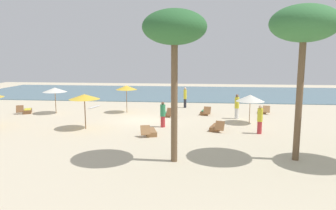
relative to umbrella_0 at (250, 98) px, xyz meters
name	(u,v)px	position (x,y,z in m)	size (l,w,h in m)	color
ground_plane	(143,120)	(-7.73, 0.17, -1.81)	(60.00, 60.00, 0.00)	beige
ocean_water	(167,93)	(-7.73, 17.17, -1.78)	(48.00, 16.00, 0.06)	slate
umbrella_0	(250,98)	(0.00, 0.00, 0.00)	(1.98, 1.98, 2.05)	brown
umbrella_1	(55,90)	(-15.43, 2.20, 0.16)	(1.93, 1.93, 2.15)	olive
umbrella_2	(126,88)	(-9.66, 3.22, 0.30)	(1.76, 1.76, 2.29)	olive
umbrella_3	(84,97)	(-11.00, -2.88, 0.32)	(1.99, 1.99, 2.30)	brown
lounger_0	(217,127)	(-2.42, -2.33, -1.64)	(0.99, 1.77, 0.70)	brown
lounger_1	(263,111)	(1.76, 4.31, -1.64)	(0.94, 1.79, 0.67)	olive
lounger_2	(27,111)	(-17.97, 2.17, -1.64)	(1.26, 1.76, 0.71)	brown
lounger_3	(205,112)	(-3.07, 3.15, -1.64)	(0.89, 1.75, 0.71)	brown
lounger_4	(169,114)	(-6.00, 2.10, -1.63)	(1.01, 1.75, 0.73)	brown
lounger_5	(150,132)	(-6.53, -3.96, -1.64)	(1.04, 1.79, 0.68)	olive
person_0	(163,114)	(-5.99, -1.85, -0.94)	(0.40, 0.40, 1.73)	#BF3338
person_2	(260,119)	(0.17, -3.02, -0.90)	(0.46, 0.46, 1.79)	#BF3338
person_3	(237,106)	(-0.74, 1.55, -0.86)	(0.36, 0.36, 1.87)	white
person_4	(185,97)	(-4.90, 6.17, -0.83)	(0.32, 0.32, 1.88)	#26262D
palm_0	(304,26)	(0.96, -7.89, 4.27)	(3.00, 3.00, 7.02)	brown
palm_2	(175,30)	(-4.65, -8.66, 4.09)	(2.81, 2.81, 6.79)	brown
surfboard	(94,107)	(-13.31, 5.60, -1.78)	(0.82, 2.12, 0.07)	silver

